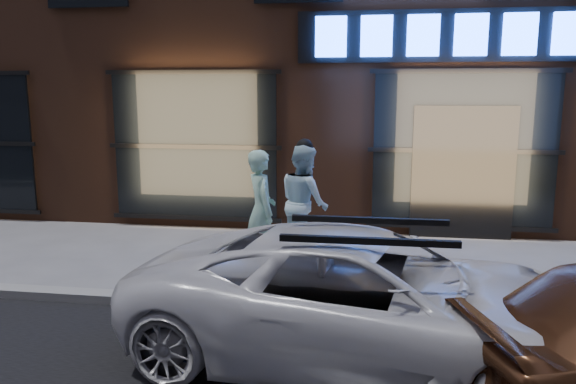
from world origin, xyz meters
name	(u,v)px	position (x,y,z in m)	size (l,w,h in m)	color
ground	(509,325)	(0.00, 0.00, 0.00)	(90.00, 90.00, 0.00)	slate
curb	(509,321)	(0.00, 0.00, 0.06)	(60.00, 0.25, 0.12)	gray
man_bowtie	(261,211)	(-3.23, 1.59, 0.91)	(0.66, 0.43, 1.82)	#C2FFDF
man_cap	(304,202)	(-2.66, 2.24, 0.92)	(0.90, 0.70, 1.84)	silver
white_suv	(367,300)	(-1.63, -1.14, 0.66)	(2.19, 4.74, 1.32)	silver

